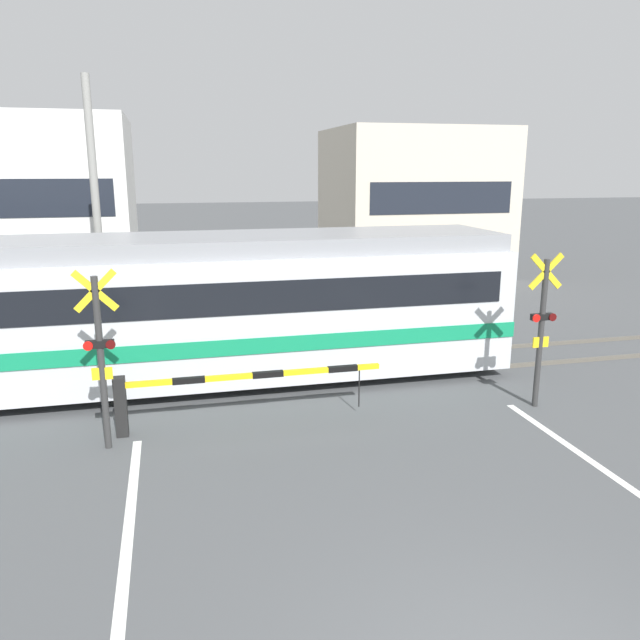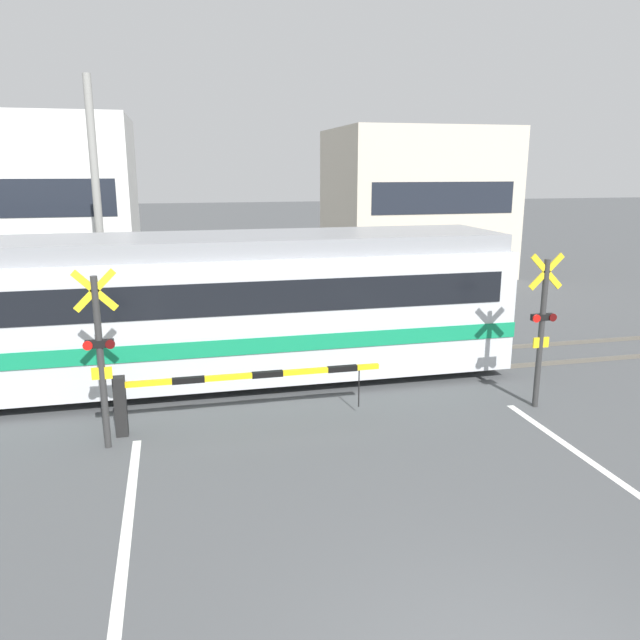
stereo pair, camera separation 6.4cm
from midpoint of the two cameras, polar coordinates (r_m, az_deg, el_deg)
rail_track_near at (r=13.37m, az=-0.97°, el=-5.69°), size 50.00×0.10×0.08m
rail_track_far at (r=14.70m, az=-2.20°, el=-3.87°), size 50.00×0.10×0.08m
commuter_train at (r=13.57m, az=-24.19°, el=0.57°), size 19.27×2.83×3.13m
crossing_barrier_near at (r=11.14m, az=-10.97°, el=-6.17°), size 4.71×0.20×1.06m
crossing_barrier_far at (r=17.10m, az=4.17°, el=1.07°), size 4.71×0.20×1.06m
crossing_signal_left at (r=10.51m, az=-19.60°, el=-2.81°), size 0.68×0.15×2.98m
crossing_signal_right at (r=12.40m, az=19.47°, el=-0.35°), size 0.68×0.15×2.98m
pedestrian at (r=19.89m, az=-2.02°, el=3.77°), size 0.38×0.23×1.79m
building_left_of_street at (r=26.10m, az=-22.82°, el=9.83°), size 5.38×6.09×6.35m
building_right_of_street at (r=27.78m, az=8.37°, el=10.65°), size 6.97×6.09×6.09m
utility_pole_streetside at (r=18.51m, az=-19.89°, el=9.75°), size 0.22×0.22×6.91m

